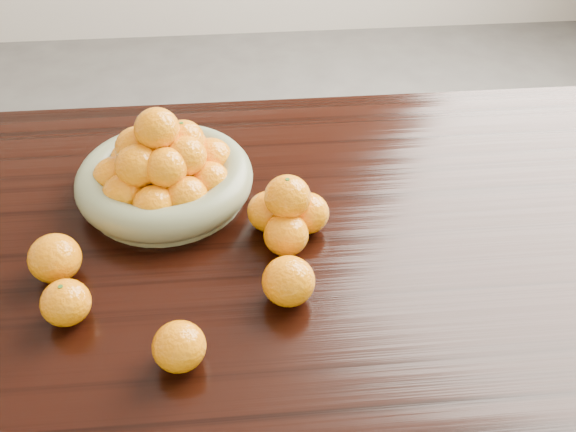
{
  "coord_description": "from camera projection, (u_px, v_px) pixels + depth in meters",
  "views": [
    {
      "loc": [
        -0.07,
        -0.84,
        1.54
      ],
      "look_at": [
        0.0,
        -0.02,
        0.83
      ],
      "focal_mm": 40.0,
      "sensor_mm": 36.0,
      "label": 1
    }
  ],
  "objects": [
    {
      "name": "dining_table",
      "position": [
        286.0,
        277.0,
        1.21
      ],
      "size": [
        2.0,
        1.0,
        0.75
      ],
      "color": "black",
      "rests_on": "ground"
    },
    {
      "name": "fruit_bowl",
      "position": [
        164.0,
        172.0,
        1.22
      ],
      "size": [
        0.34,
        0.34,
        0.19
      ],
      "rotation": [
        0.0,
        0.0,
        0.19
      ],
      "color": "#6D7153",
      "rests_on": "dining_table"
    },
    {
      "name": "orange_pyramid",
      "position": [
        287.0,
        214.0,
        1.13
      ],
      "size": [
        0.15,
        0.14,
        0.13
      ],
      "rotation": [
        0.0,
        0.0,
        -0.15
      ],
      "color": "orange",
      "rests_on": "dining_table"
    },
    {
      "name": "loose_orange_0",
      "position": [
        66.0,
        303.0,
        0.99
      ],
      "size": [
        0.08,
        0.08,
        0.07
      ],
      "primitive_type": "ellipsoid",
      "color": "orange",
      "rests_on": "dining_table"
    },
    {
      "name": "loose_orange_1",
      "position": [
        179.0,
        347.0,
        0.93
      ],
      "size": [
        0.08,
        0.08,
        0.07
      ],
      "primitive_type": "ellipsoid",
      "color": "orange",
      "rests_on": "dining_table"
    },
    {
      "name": "loose_orange_2",
      "position": [
        288.0,
        281.0,
        1.02
      ],
      "size": [
        0.09,
        0.09,
        0.08
      ],
      "primitive_type": "ellipsoid",
      "color": "orange",
      "rests_on": "dining_table"
    },
    {
      "name": "loose_orange_3",
      "position": [
        55.0,
        258.0,
        1.06
      ],
      "size": [
        0.09,
        0.09,
        0.08
      ],
      "primitive_type": "ellipsoid",
      "color": "orange",
      "rests_on": "dining_table"
    }
  ]
}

